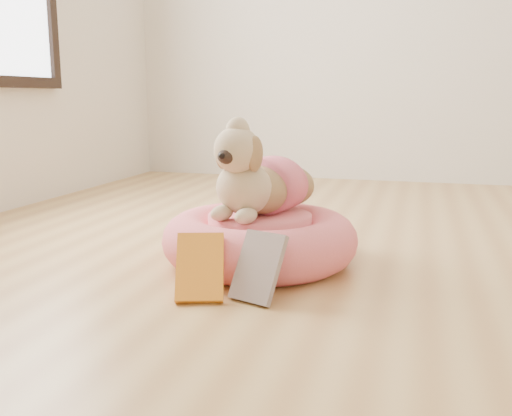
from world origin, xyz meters
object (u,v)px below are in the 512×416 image
(book_yellow, at_px, (200,267))
(book_white, at_px, (258,267))
(pet_bed, at_px, (260,240))
(dog, at_px, (259,165))

(book_yellow, relative_size, book_white, 1.00)
(pet_bed, height_order, book_yellow, book_yellow)
(book_yellow, xyz_separation_m, book_white, (0.17, 0.03, 0.01))
(book_yellow, bearing_deg, dog, 62.69)
(book_yellow, bearing_deg, book_white, -6.86)
(pet_bed, xyz_separation_m, book_yellow, (-0.07, -0.40, 0.01))
(book_white, bearing_deg, dog, 124.83)
(pet_bed, height_order, dog, dog)
(pet_bed, distance_m, dog, 0.27)
(book_yellow, distance_m, book_white, 0.17)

